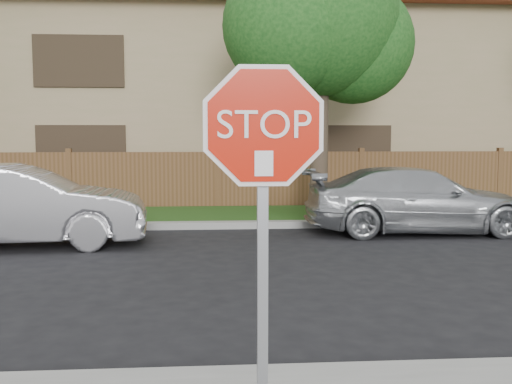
{
  "coord_description": "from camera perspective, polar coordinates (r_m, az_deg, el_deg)",
  "views": [
    {
      "loc": [
        -0.17,
        -5.03,
        2.11
      ],
      "look_at": [
        0.14,
        -0.9,
        1.7
      ],
      "focal_mm": 42.0,
      "sensor_mm": 36.0,
      "label": 1
    }
  ],
  "objects": [
    {
      "name": "sedan_right",
      "position": [
        13.12,
        15.16,
        -0.76
      ],
      "size": [
        4.84,
        2.09,
        1.39
      ],
      "primitive_type": "imported",
      "rotation": [
        0.0,
        0.0,
        1.54
      ],
      "color": "#B4B7BB",
      "rests_on": "ground"
    },
    {
      "name": "apartment_building",
      "position": [
        22.07,
        -3.86,
        9.29
      ],
      "size": [
        35.2,
        9.2,
        7.2
      ],
      "color": "#9C8B61",
      "rests_on": "ground"
    },
    {
      "name": "tree_mid",
      "position": [
        15.09,
        6.32,
        16.15
      ],
      "size": [
        4.8,
        3.9,
        7.35
      ],
      "color": "#382B21",
      "rests_on": "ground"
    },
    {
      "name": "sedan_left",
      "position": [
        11.91,
        -21.66,
        -1.26
      ],
      "size": [
        4.76,
        2.01,
        1.53
      ],
      "primitive_type": "imported",
      "rotation": [
        0.0,
        0.0,
        1.66
      ],
      "color": "#AFAEB3",
      "rests_on": "ground"
    },
    {
      "name": "far_curb",
      "position": [
        13.33,
        -3.48,
        -3.16
      ],
      "size": [
        70.0,
        0.3,
        0.15
      ],
      "primitive_type": "cube",
      "color": "gray",
      "rests_on": "ground"
    },
    {
      "name": "ground",
      "position": [
        5.45,
        -2.25,
        -17.12
      ],
      "size": [
        90.0,
        90.0,
        0.0
      ],
      "primitive_type": "plane",
      "color": "black",
      "rests_on": "ground"
    },
    {
      "name": "grass_strip",
      "position": [
        14.97,
        -3.57,
        -2.26
      ],
      "size": [
        70.0,
        3.0,
        0.12
      ],
      "primitive_type": "cube",
      "color": "#1E4714",
      "rests_on": "ground"
    },
    {
      "name": "fence",
      "position": [
        16.48,
        -3.65,
        1.05
      ],
      "size": [
        70.0,
        0.12,
        1.6
      ],
      "primitive_type": "cube",
      "color": "#55371E",
      "rests_on": "ground"
    },
    {
      "name": "stop_sign",
      "position": [
        3.57,
        0.69,
        1.16
      ],
      "size": [
        1.01,
        0.13,
        2.55
      ],
      "color": "gray",
      "rests_on": "sidewalk_near"
    }
  ]
}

